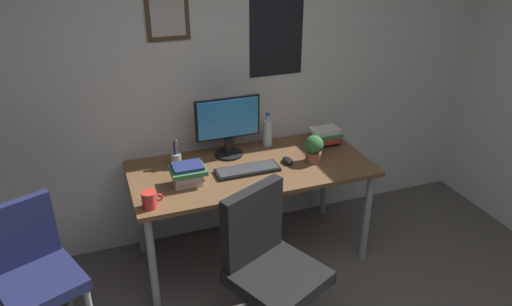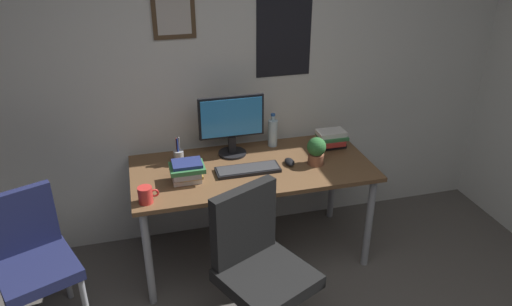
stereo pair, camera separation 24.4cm
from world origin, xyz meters
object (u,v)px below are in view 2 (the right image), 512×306
(water_bottle, at_px, (273,132))
(book_stack_right, at_px, (187,171))
(office_chair, at_px, (258,262))
(side_chair, at_px, (32,255))
(keyboard, at_px, (248,170))
(book_stack_left, at_px, (332,138))
(potted_plant, at_px, (316,150))
(pen_cup, at_px, (179,156))
(coffee_mug_near, at_px, (146,195))
(computer_mouse, at_px, (290,162))
(monitor, at_px, (232,123))

(water_bottle, bearing_deg, book_stack_right, -151.00)
(office_chair, distance_m, side_chair, 1.32)
(book_stack_right, bearing_deg, keyboard, 4.71)
(book_stack_left, bearing_deg, side_chair, -167.21)
(side_chair, relative_size, book_stack_right, 3.99)
(keyboard, distance_m, water_bottle, 0.45)
(potted_plant, height_order, pen_cup, pen_cup)
(book_stack_left, bearing_deg, potted_plant, -133.04)
(coffee_mug_near, relative_size, book_stack_right, 0.57)
(office_chair, bearing_deg, potted_plant, 48.31)
(office_chair, relative_size, computer_mouse, 8.64)
(coffee_mug_near, xyz_separation_m, pen_cup, (0.25, 0.46, 0.00))
(book_stack_left, bearing_deg, water_bottle, 162.44)
(side_chair, distance_m, book_stack_right, 1.02)
(computer_mouse, relative_size, water_bottle, 0.44)
(office_chair, xyz_separation_m, book_stack_left, (0.80, 0.89, 0.28))
(side_chair, height_order, computer_mouse, side_chair)
(potted_plant, distance_m, pen_cup, 0.94)
(pen_cup, height_order, book_stack_left, pen_cup)
(computer_mouse, relative_size, pen_cup, 0.55)
(office_chair, relative_size, water_bottle, 3.76)
(pen_cup, bearing_deg, keyboard, -28.44)
(keyboard, distance_m, book_stack_right, 0.41)
(pen_cup, bearing_deg, computer_mouse, -15.96)
(keyboard, height_order, water_bottle, water_bottle)
(water_bottle, bearing_deg, pen_cup, -171.13)
(keyboard, bearing_deg, potted_plant, -1.76)
(water_bottle, relative_size, book_stack_right, 1.15)
(monitor, xyz_separation_m, book_stack_left, (0.73, -0.07, -0.17))
(potted_plant, bearing_deg, pen_cup, 164.70)
(book_stack_left, distance_m, book_stack_right, 1.12)
(side_chair, height_order, water_bottle, water_bottle)
(potted_plant, height_order, book_stack_left, potted_plant)
(keyboard, xyz_separation_m, water_bottle, (0.27, 0.34, 0.09))
(keyboard, height_order, potted_plant, potted_plant)
(keyboard, relative_size, coffee_mug_near, 3.44)
(monitor, distance_m, water_bottle, 0.35)
(office_chair, xyz_separation_m, water_bottle, (0.39, 1.02, 0.31))
(monitor, bearing_deg, computer_mouse, -36.69)
(computer_mouse, distance_m, water_bottle, 0.33)
(side_chair, relative_size, keyboard, 2.03)
(keyboard, height_order, book_stack_left, book_stack_left)
(side_chair, distance_m, monitor, 1.49)
(water_bottle, distance_m, coffee_mug_near, 1.11)
(side_chair, distance_m, coffee_mug_near, 0.74)
(book_stack_right, bearing_deg, water_bottle, 29.00)
(water_bottle, height_order, coffee_mug_near, water_bottle)
(side_chair, height_order, coffee_mug_near, side_chair)
(side_chair, distance_m, computer_mouse, 1.70)
(side_chair, relative_size, potted_plant, 4.49)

